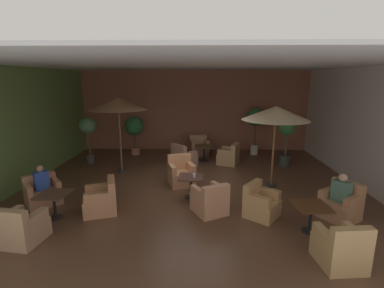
# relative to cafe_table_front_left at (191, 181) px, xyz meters

# --- Properties ---
(ground_plane) EXTENTS (10.52, 9.88, 0.02)m
(ground_plane) POSITION_rel_cafe_table_front_left_xyz_m (0.00, 0.79, -0.50)
(ground_plane) COLOR brown
(wall_back_brick) EXTENTS (10.52, 0.08, 3.66)m
(wall_back_brick) POSITION_rel_cafe_table_front_left_xyz_m (0.00, 5.69, 1.34)
(wall_back_brick) COLOR #8F5641
(wall_back_brick) RESTS_ON ground_plane
(wall_left_accent) EXTENTS (0.08, 9.88, 3.66)m
(wall_left_accent) POSITION_rel_cafe_table_front_left_xyz_m (-5.22, 0.79, 1.34)
(wall_left_accent) COLOR #618042
(wall_left_accent) RESTS_ON ground_plane
(wall_right_plain) EXTENTS (0.08, 9.88, 3.66)m
(wall_right_plain) POSITION_rel_cafe_table_front_left_xyz_m (5.22, 0.79, 1.34)
(wall_right_plain) COLOR silver
(wall_right_plain) RESTS_ON ground_plane
(ceiling_slab) EXTENTS (10.52, 9.88, 0.06)m
(ceiling_slab) POSITION_rel_cafe_table_front_left_xyz_m (0.00, 0.79, 3.20)
(ceiling_slab) COLOR silver
(ceiling_slab) RESTS_ON wall_back_brick
(cafe_table_front_left) EXTENTS (0.71, 0.71, 0.63)m
(cafe_table_front_left) POSITION_rel_cafe_table_front_left_xyz_m (0.00, 0.00, 0.00)
(cafe_table_front_left) COLOR black
(cafe_table_front_left) RESTS_ON ground_plane
(armchair_front_left_north) EXTENTS (0.96, 0.99, 0.92)m
(armchair_front_left_north) POSITION_rel_cafe_table_front_left_xyz_m (-0.33, 1.04, -0.15)
(armchair_front_left_north) COLOR tan
(armchair_front_left_north) RESTS_ON ground_plane
(armchair_front_left_east) EXTENTS (0.99, 1.02, 0.82)m
(armchair_front_left_east) POSITION_rel_cafe_table_front_left_xyz_m (0.51, -0.95, -0.17)
(armchair_front_left_east) COLOR tan
(armchair_front_left_east) RESTS_ON ground_plane
(cafe_table_front_right) EXTENTS (0.74, 0.74, 0.63)m
(cafe_table_front_right) POSITION_rel_cafe_table_front_left_xyz_m (0.42, 3.70, 0.01)
(cafe_table_front_right) COLOR black
(cafe_table_front_right) RESTS_ON ground_plane
(armchair_front_right_north) EXTENTS (1.06, 1.06, 0.88)m
(armchair_front_right_north) POSITION_rel_cafe_table_front_left_xyz_m (-0.37, 2.98, -0.17)
(armchair_front_right_north) COLOR tan
(armchair_front_right_north) RESTS_ON ground_plane
(armchair_front_right_east) EXTENTS (0.97, 0.98, 0.85)m
(armchair_front_right_east) POSITION_rel_cafe_table_front_left_xyz_m (1.41, 3.31, -0.17)
(armchair_front_right_east) COLOR tan
(armchair_front_right_east) RESTS_ON ground_plane
(armchair_front_right_south) EXTENTS (0.91, 0.91, 0.83)m
(armchair_front_right_south) POSITION_rel_cafe_table_front_left_xyz_m (0.22, 4.74, -0.17)
(armchair_front_right_south) COLOR tan
(armchair_front_right_south) RESTS_ON ground_plane
(cafe_table_mid_center) EXTENTS (0.74, 0.74, 0.63)m
(cafe_table_mid_center) POSITION_rel_cafe_table_front_left_xyz_m (-3.23, -1.31, 0.02)
(cafe_table_mid_center) COLOR black
(cafe_table_mid_center) RESTS_ON ground_plane
(armchair_mid_center_north) EXTENTS (0.97, 0.95, 0.86)m
(armchair_mid_center_north) POSITION_rel_cafe_table_front_left_xyz_m (-2.20, -0.97, -0.17)
(armchair_mid_center_north) COLOR #B37851
(armchair_mid_center_north) RESTS_ON ground_plane
(armchair_mid_center_east) EXTENTS (1.07, 1.07, 0.78)m
(armchair_mid_center_east) POSITION_rel_cafe_table_front_left_xyz_m (-3.95, -0.52, -0.19)
(armchair_mid_center_east) COLOR #BA7759
(armchair_mid_center_east) RESTS_ON ground_plane
(armchair_mid_center_south) EXTENTS (0.83, 0.88, 0.84)m
(armchair_mid_center_south) POSITION_rel_cafe_table_front_left_xyz_m (-3.37, -2.39, -0.17)
(armchair_mid_center_south) COLOR tan
(armchair_mid_center_south) RESTS_ON ground_plane
(cafe_table_rear_right) EXTENTS (0.77, 0.77, 0.63)m
(cafe_table_rear_right) POSITION_rel_cafe_table_front_left_xyz_m (2.66, -1.79, 0.02)
(cafe_table_rear_right) COLOR black
(cafe_table_rear_right) RESTS_ON ground_plane
(armchair_rear_right_north) EXTENTS (0.78, 0.85, 0.88)m
(armchair_rear_right_north) POSITION_rel_cafe_table_front_left_xyz_m (2.77, -2.95, -0.16)
(armchair_rear_right_north) COLOR tan
(armchair_rear_right_north) RESTS_ON ground_plane
(armchair_rear_right_east) EXTENTS (1.03, 1.05, 0.89)m
(armchair_rear_right_east) POSITION_rel_cafe_table_front_left_xyz_m (3.63, -1.13, -0.15)
(armchair_rear_right_east) COLOR #B57A53
(armchair_rear_right_east) RESTS_ON ground_plane
(armchair_rear_right_south) EXTENTS (1.00, 1.00, 0.82)m
(armchair_rear_right_south) POSITION_rel_cafe_table_front_left_xyz_m (1.74, -1.08, -0.18)
(armchair_rear_right_south) COLOR tan
(armchair_rear_right_south) RESTS_ON ground_plane
(patio_umbrella_tall_red) EXTENTS (2.00, 2.00, 2.50)m
(patio_umbrella_tall_red) POSITION_rel_cafe_table_front_left_xyz_m (2.50, 0.94, 1.79)
(patio_umbrella_tall_red) COLOR #2D2D2D
(patio_umbrella_tall_red) RESTS_ON ground_plane
(patio_umbrella_center_beige) EXTENTS (2.05, 2.05, 2.66)m
(patio_umbrella_center_beige) POSITION_rel_cafe_table_front_left_xyz_m (-2.57, 2.25, 1.95)
(patio_umbrella_center_beige) COLOR #2D2D2D
(patio_umbrella_center_beige) RESTS_ON ground_plane
(potted_tree_left_corner) EXTENTS (0.82, 0.82, 1.69)m
(potted_tree_left_corner) POSITION_rel_cafe_table_front_left_xyz_m (-2.62, 4.68, 0.71)
(potted_tree_left_corner) COLOR #A96A4D
(potted_tree_left_corner) RESTS_ON ground_plane
(potted_tree_mid_left) EXTENTS (0.64, 0.64, 1.83)m
(potted_tree_mid_left) POSITION_rel_cafe_table_front_left_xyz_m (-4.10, 3.28, 0.85)
(potted_tree_mid_left) COLOR #38322D
(potted_tree_mid_left) RESTS_ON ground_plane
(potted_tree_mid_right) EXTENTS (0.78, 0.78, 2.07)m
(potted_tree_mid_right) POSITION_rel_cafe_table_front_left_xyz_m (2.67, 4.81, 1.07)
(potted_tree_mid_right) COLOR beige
(potted_tree_mid_right) RESTS_ON ground_plane
(potted_tree_right_corner) EXTENTS (0.64, 0.64, 1.84)m
(potted_tree_right_corner) POSITION_rel_cafe_table_front_left_xyz_m (3.55, 3.15, 0.71)
(potted_tree_right_corner) COLOR #303830
(potted_tree_right_corner) RESTS_ON ground_plane
(patron_blue_shirt) EXTENTS (0.38, 0.38, 0.67)m
(patron_blue_shirt) POSITION_rel_cafe_table_front_left_xyz_m (-3.92, -0.55, 0.22)
(patron_blue_shirt) COLOR #2A47A1
(patron_blue_shirt) RESTS_ON ground_plane
(patron_by_window) EXTENTS (0.42, 0.47, 0.69)m
(patron_by_window) POSITION_rel_cafe_table_front_left_xyz_m (3.59, -1.15, 0.26)
(patron_by_window) COLOR #4A6E5D
(patron_by_window) RESTS_ON ground_plane
(iced_drink_cup) EXTENTS (0.08, 0.08, 0.11)m
(iced_drink_cup) POSITION_rel_cafe_table_front_left_xyz_m (0.10, -0.07, 0.20)
(iced_drink_cup) COLOR white
(iced_drink_cup) RESTS_ON cafe_table_front_left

